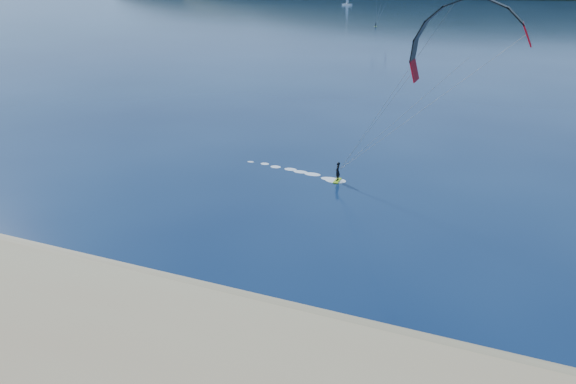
% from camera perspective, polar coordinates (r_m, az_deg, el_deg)
% --- Properties ---
extents(ground, '(1800.00, 1800.00, 0.00)m').
position_cam_1_polar(ground, '(28.91, -13.55, -15.36)').
color(ground, '#071739').
rests_on(ground, ground).
extents(wet_sand, '(220.00, 2.50, 0.10)m').
position_cam_1_polar(wet_sand, '(31.89, -8.83, -10.97)').
color(wet_sand, '#917C54').
rests_on(wet_sand, ground).
extents(kitesurfer_near, '(25.65, 7.31, 16.65)m').
position_cam_1_polar(kitesurfer_near, '(40.27, 18.28, 13.16)').
color(kitesurfer_near, '#96C717').
rests_on(kitesurfer_near, ground).
extents(sailboat, '(8.13, 5.08, 11.34)m').
position_cam_1_polar(sailboat, '(434.14, 6.41, 19.52)').
color(sailboat, white).
rests_on(sailboat, ground).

